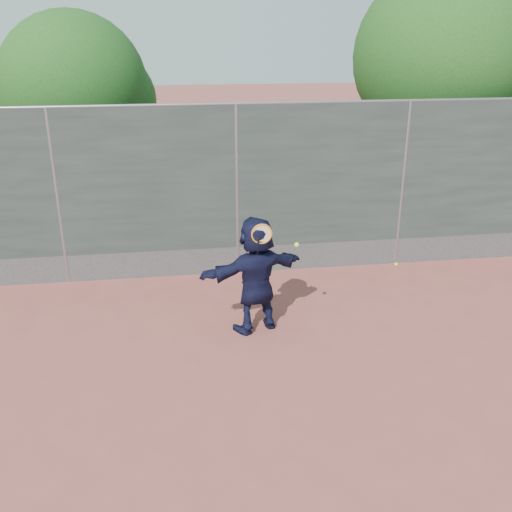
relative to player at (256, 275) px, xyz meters
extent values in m
plane|color=#9E4C42|center=(-0.03, -1.38, -0.87)|extent=(80.00, 80.00, 0.00)
imported|color=black|center=(0.00, 0.00, 0.00)|extent=(1.69, 1.03, 1.74)
sphere|color=#ECF837|center=(2.94, 1.97, -0.83)|extent=(0.07, 0.07, 0.07)
cube|color=#38423D|center=(-0.03, 2.12, 0.88)|extent=(20.00, 0.04, 2.50)
cube|color=slate|center=(-0.03, 2.12, -0.62)|extent=(20.00, 0.03, 0.50)
cylinder|color=gray|center=(-0.03, 2.12, 2.13)|extent=(20.00, 0.05, 0.05)
cylinder|color=gray|center=(-3.03, 2.12, 0.63)|extent=(0.06, 0.06, 3.00)
cylinder|color=gray|center=(-0.03, 2.12, 0.63)|extent=(0.06, 0.06, 3.00)
cylinder|color=gray|center=(2.97, 2.12, 0.63)|extent=(0.06, 0.06, 3.00)
torus|color=orange|center=(0.05, -0.20, 0.69)|extent=(0.29, 0.03, 0.29)
cylinder|color=beige|center=(0.05, -0.20, 0.69)|extent=(0.25, 0.01, 0.25)
cylinder|color=black|center=(0.00, -0.18, 0.49)|extent=(0.03, 0.13, 0.33)
sphere|color=#ECF837|center=(0.54, -0.22, 0.51)|extent=(0.07, 0.07, 0.07)
cylinder|color=#382314|center=(4.47, 4.32, 0.43)|extent=(0.28, 0.28, 2.60)
sphere|color=#23561C|center=(4.47, 4.32, 2.72)|extent=(3.60, 3.60, 3.60)
sphere|color=#23561C|center=(5.19, 4.52, 2.36)|extent=(2.52, 2.52, 2.52)
cylinder|color=#382314|center=(-3.03, 5.12, 0.23)|extent=(0.28, 0.28, 2.20)
sphere|color=#23561C|center=(-3.03, 5.12, 2.16)|extent=(3.00, 3.00, 3.00)
sphere|color=#23561C|center=(-2.43, 5.32, 1.86)|extent=(2.10, 2.10, 2.10)
cone|color=#387226|center=(0.22, 2.00, -0.74)|extent=(0.03, 0.03, 0.26)
cone|color=#387226|center=(0.52, 2.02, -0.72)|extent=(0.03, 0.03, 0.30)
cone|color=#387226|center=(-0.13, 1.98, -0.76)|extent=(0.03, 0.03, 0.22)
camera|label=1|loc=(-1.07, -7.39, 3.30)|focal=40.00mm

